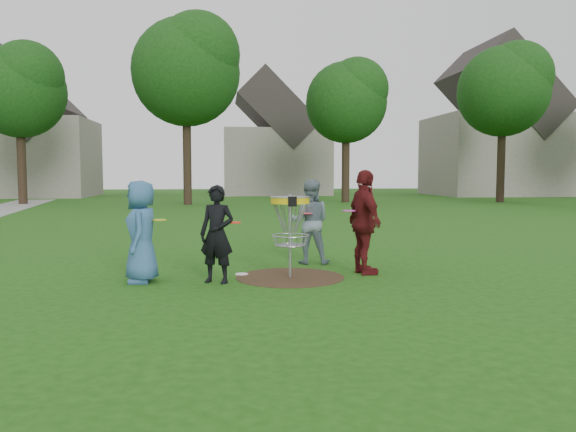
{
  "coord_description": "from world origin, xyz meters",
  "views": [
    {
      "loc": [
        -1.09,
        -9.14,
        1.74
      ],
      "look_at": [
        0.0,
        0.3,
        1.0
      ],
      "focal_mm": 35.0,
      "sensor_mm": 36.0,
      "label": 1
    }
  ],
  "objects": [
    {
      "name": "disc_on_grass",
      "position": [
        -0.79,
        0.34,
        0.01
      ],
      "size": [
        0.22,
        0.22,
        0.02
      ],
      "primitive_type": "cylinder",
      "color": "white",
      "rests_on": "ground"
    },
    {
      "name": "tree_row",
      "position": [
        0.44,
        20.67,
        6.21
      ],
      "size": [
        51.2,
        17.42,
        9.9
      ],
      "color": "#38281C",
      "rests_on": "ground"
    },
    {
      "name": "player_maroon",
      "position": [
        1.3,
        0.16,
        0.89
      ],
      "size": [
        0.63,
        1.11,
        1.79
      ],
      "primitive_type": "imported",
      "rotation": [
        0.0,
        0.0,
        1.77
      ],
      "color": "#591416",
      "rests_on": "ground"
    },
    {
      "name": "ground",
      "position": [
        0.0,
        0.0,
        0.0
      ],
      "size": [
        100.0,
        100.0,
        0.0
      ],
      "primitive_type": "plane",
      "color": "#19470F",
      "rests_on": "ground"
    },
    {
      "name": "player_grey",
      "position": [
        0.55,
        1.38,
        0.8
      ],
      "size": [
        0.89,
        0.76,
        1.6
      ],
      "primitive_type": "imported",
      "rotation": [
        0.0,
        0.0,
        2.92
      ],
      "color": "slate",
      "rests_on": "ground"
    },
    {
      "name": "dirt_patch",
      "position": [
        0.0,
        0.0,
        0.0
      ],
      "size": [
        1.8,
        1.8,
        0.01
      ],
      "primitive_type": "cylinder",
      "color": "#47331E",
      "rests_on": "ground"
    },
    {
      "name": "disc_golf_basket",
      "position": [
        0.0,
        -0.0,
        1.02
      ],
      "size": [
        0.66,
        0.67,
        1.38
      ],
      "color": "#9EA0A5",
      "rests_on": "ground"
    },
    {
      "name": "player_black",
      "position": [
        -1.2,
        -0.31,
        0.77
      ],
      "size": [
        0.67,
        0.57,
        1.54
      ],
      "primitive_type": "imported",
      "rotation": [
        0.0,
        0.0,
        -0.42
      ],
      "color": "black",
      "rests_on": "ground"
    },
    {
      "name": "house_row",
      "position": [
        4.78,
        33.07,
        4.14
      ],
      "size": [
        44.5,
        10.65,
        11.62
      ],
      "color": "gray",
      "rests_on": "ground"
    },
    {
      "name": "player_blue",
      "position": [
        -2.38,
        -0.14,
        0.81
      ],
      "size": [
        0.54,
        0.81,
        1.61
      ],
      "primitive_type": "imported",
      "rotation": [
        0.0,
        0.0,
        -1.53
      ],
      "color": "#335F8E",
      "rests_on": "ground"
    },
    {
      "name": "held_discs",
      "position": [
        -0.39,
        0.22,
        1.0
      ],
      "size": [
        3.34,
        1.59,
        0.17
      ],
      "color": "yellow",
      "rests_on": "ground"
    }
  ]
}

